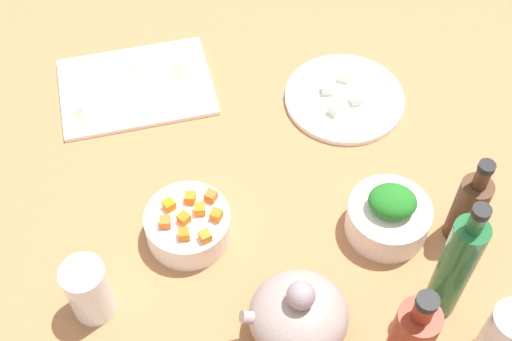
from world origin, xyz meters
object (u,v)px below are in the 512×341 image
bottle_2 (455,267)px  drinking_glass_0 (505,337)px  bowl_carrots (188,225)px  bottle_0 (469,208)px  bowl_greens (388,219)px  teapot (298,315)px  plate_tofu (344,98)px  cutting_board (136,87)px  drinking_glass_1 (89,290)px

bottle_2 → drinking_glass_0: bearing=122.3°
bowl_carrots → bottle_2: 45.09cm
bottle_0 → bottle_2: bearing=59.4°
bowl_greens → bowl_carrots: bowl_greens is taller
bottle_2 → bowl_greens: bearing=-72.0°
bowl_greens → teapot: (19.02, 16.65, 2.16)cm
bowl_carrots → drinking_glass_0: drinking_glass_0 is taller
bowl_greens → drinking_glass_0: size_ratio=1.13×
bottle_2 → bottle_0: bearing=-120.6°
plate_tofu → bowl_carrots: (34.16, 27.48, 2.33)cm
bottle_2 → plate_tofu: bearing=-83.3°
teapot → bowl_carrots: bearing=-52.6°
cutting_board → bottle_2: size_ratio=1.10×
plate_tofu → bottle_2: bottle_2 is taller
bowl_greens → plate_tofu: bearing=-89.1°
plate_tofu → bowl_greens: 31.37cm
plate_tofu → bowl_carrots: 43.90cm
plate_tofu → cutting_board: bearing=-12.6°
cutting_board → drinking_glass_0: (-53.60, 65.70, 5.92)cm
bowl_carrots → bottle_0: bearing=172.2°
teapot → bottle_0: 34.67cm
cutting_board → bowl_carrots: bearing=102.0°
bowl_greens → drinking_glass_0: (-11.07, 25.05, 3.20)cm
drinking_glass_0 → bowl_carrots: bearing=-32.2°
bottle_0 → drinking_glass_1: bottle_0 is taller
cutting_board → drinking_glass_0: size_ratio=2.41×
plate_tofu → bowl_greens: (-0.50, 31.26, 2.62)cm
teapot → drinking_glass_0: size_ratio=1.34×
plate_tofu → teapot: teapot is taller
drinking_glass_1 → bowl_greens: bearing=-171.1°
teapot → bottle_2: bottle_2 is taller
plate_tofu → bottle_2: (-5.53, 46.74, 11.67)cm
bowl_greens → teapot: size_ratio=0.84×
bowl_greens → bottle_2: (-5.02, 15.48, 9.05)cm
plate_tofu → teapot: (18.52, 47.91, 4.79)cm
bottle_0 → bottle_2: (7.58, 12.82, 4.34)cm
cutting_board → teapot: teapot is taller
bottle_2 → drinking_glass_1: bearing=-7.6°
bowl_greens → bottle_2: 18.62cm
bottle_2 → drinking_glass_0: (-6.05, 9.56, -5.85)cm
drinking_glass_0 → drinking_glass_1: bearing=-15.3°
bowl_greens → bowl_carrots: size_ratio=0.97×
bowl_greens → bottle_2: bearing=108.0°
bowl_carrots → drinking_glass_1: (16.58, 11.79, 3.11)cm
plate_tofu → bowl_carrots: size_ratio=1.63×
plate_tofu → drinking_glass_0: 57.78cm
plate_tofu → bottle_2: bearing=96.7°
teapot → bottle_0: bearing=-156.1°
bottle_2 → drinking_glass_1: size_ratio=2.34×
drinking_glass_0 → drinking_glass_1: (62.31, -17.04, -0.39)cm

